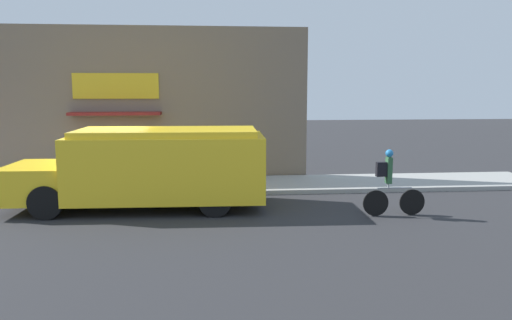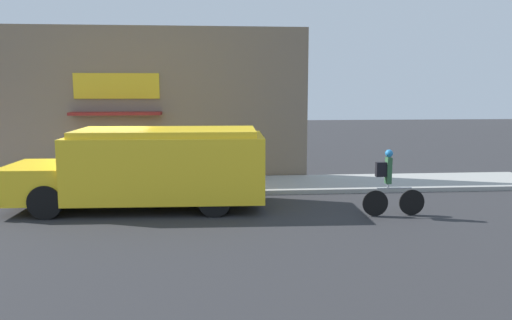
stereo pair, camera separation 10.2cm
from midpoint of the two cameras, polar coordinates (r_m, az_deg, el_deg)
name	(u,v)px [view 1 (the left image)]	position (r m, az deg, el deg)	size (l,w,h in m)	color
ground_plane	(105,198)	(15.23, -17.05, -4.21)	(70.00, 70.00, 0.00)	#2B2B2D
sidewalk	(113,187)	(16.47, -16.15, -3.01)	(28.00, 2.61, 0.14)	#999993
storefront	(118,105)	(17.62, -15.60, 6.11)	(12.93, 0.84, 5.25)	#756656
school_bus	(151,167)	(13.50, -12.14, -0.78)	(6.73, 2.91, 2.12)	yellow
cyclist	(390,184)	(12.91, 14.86, -2.70)	(1.60, 0.20, 1.68)	black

